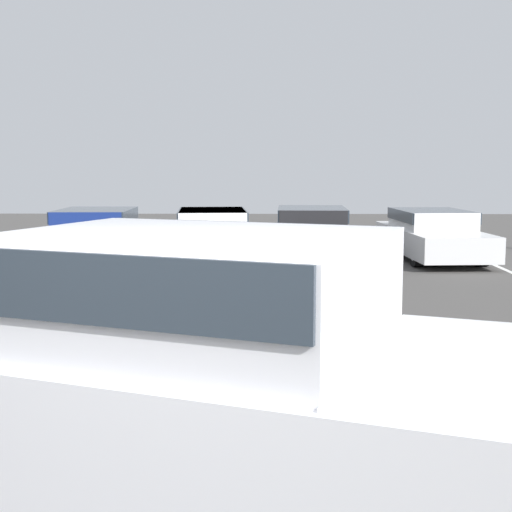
{
  "coord_description": "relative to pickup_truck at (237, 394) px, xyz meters",
  "views": [
    {
      "loc": [
        0.42,
        -3.07,
        2.23
      ],
      "look_at": [
        0.27,
        6.61,
        1.0
      ],
      "focal_mm": 50.0,
      "sensor_mm": 36.0,
      "label": 1
    }
  ],
  "objects": [
    {
      "name": "stall_stripe_e",
      "position": [
        5.31,
        12.84,
        -0.91
      ],
      "size": [
        0.12,
        4.91,
        0.01
      ],
      "primitive_type": "cube",
      "color": "white",
      "rests_on": "ground_plane"
    },
    {
      "name": "stall_stripe_d",
      "position": [
        2.69,
        12.84,
        -0.91
      ],
      "size": [
        0.12,
        4.91,
        0.01
      ],
      "primitive_type": "cube",
      "color": "white",
      "rests_on": "ground_plane"
    },
    {
      "name": "stall_stripe_a",
      "position": [
        -5.19,
        12.84,
        -0.91
      ],
      "size": [
        0.12,
        4.91,
        0.01
      ],
      "primitive_type": "cube",
      "color": "white",
      "rests_on": "ground_plane"
    },
    {
      "name": "stall_stripe_c",
      "position": [
        0.06,
        12.84,
        -0.91
      ],
      "size": [
        0.12,
        4.91,
        0.01
      ],
      "primitive_type": "cube",
      "color": "white",
      "rests_on": "ground_plane"
    },
    {
      "name": "parked_sedan_c",
      "position": [
        1.23,
        12.78,
        -0.25
      ],
      "size": [
        1.84,
        4.29,
        1.24
      ],
      "rotation": [
        0.0,
        0.0,
        -1.6
      ],
      "color": "#232326",
      "rests_on": "ground_plane"
    },
    {
      "name": "stall_stripe_b",
      "position": [
        -2.56,
        12.84,
        -0.91
      ],
      "size": [
        0.12,
        4.91,
        0.01
      ],
      "primitive_type": "cube",
      "color": "white",
      "rests_on": "ground_plane"
    },
    {
      "name": "parked_sedan_d",
      "position": [
        4.13,
        13.1,
        -0.29
      ],
      "size": [
        2.03,
        4.74,
        1.17
      ],
      "rotation": [
        0.0,
        0.0,
        -1.5
      ],
      "color": "silver",
      "rests_on": "ground_plane"
    },
    {
      "name": "parked_sedan_b",
      "position": [
        -1.11,
        12.65,
        -0.28
      ],
      "size": [
        2.11,
        4.79,
        1.2
      ],
      "rotation": [
        0.0,
        0.0,
        -1.48
      ],
      "color": "silver",
      "rests_on": "ground_plane"
    },
    {
      "name": "pickup_truck",
      "position": [
        0.0,
        0.0,
        0.0
      ],
      "size": [
        6.47,
        4.11,
        1.84
      ],
      "rotation": [
        0.0,
        0.0,
        -0.36
      ],
      "color": "silver",
      "rests_on": "ground_plane"
    },
    {
      "name": "parked_sedan_a",
      "position": [
        -3.88,
        12.68,
        -0.27
      ],
      "size": [
        1.95,
        4.31,
        1.21
      ],
      "rotation": [
        0.0,
        0.0,
        -1.54
      ],
      "color": "navy",
      "rests_on": "ground_plane"
    }
  ]
}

